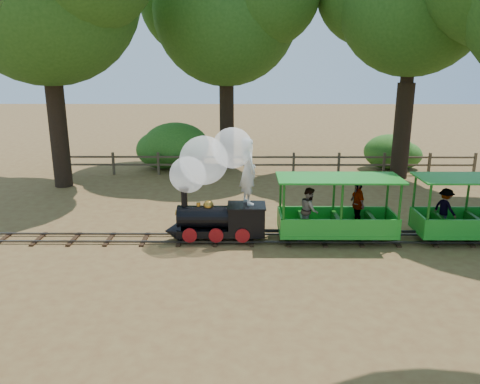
{
  "coord_description": "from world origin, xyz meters",
  "views": [
    {
      "loc": [
        -1.23,
        -12.29,
        4.82
      ],
      "look_at": [
        -1.32,
        0.5,
        1.28
      ],
      "focal_mm": 35.0,
      "sensor_mm": 36.0,
      "label": 1
    }
  ],
  "objects_px": {
    "carriage_rear": "(472,216)",
    "fence": "(271,162)",
    "locomotive": "(214,177)",
    "carriage_front": "(335,214)"
  },
  "relations": [
    {
      "from": "carriage_rear",
      "to": "fence",
      "type": "xyz_separation_m",
      "value": [
        -5.1,
        7.99,
        -0.17
      ]
    },
    {
      "from": "locomotive",
      "to": "carriage_front",
      "type": "height_order",
      "value": "locomotive"
    },
    {
      "from": "carriage_rear",
      "to": "fence",
      "type": "height_order",
      "value": "carriage_rear"
    },
    {
      "from": "locomotive",
      "to": "carriage_front",
      "type": "distance_m",
      "value": 3.5
    },
    {
      "from": "carriage_front",
      "to": "carriage_rear",
      "type": "xyz_separation_m",
      "value": [
        3.8,
        0.0,
        -0.04
      ]
    },
    {
      "from": "carriage_front",
      "to": "fence",
      "type": "relative_size",
      "value": 0.18
    },
    {
      "from": "locomotive",
      "to": "fence",
      "type": "relative_size",
      "value": 0.18
    },
    {
      "from": "fence",
      "to": "locomotive",
      "type": "bearing_deg",
      "value": -104.41
    },
    {
      "from": "locomotive",
      "to": "carriage_rear",
      "type": "bearing_deg",
      "value": -0.53
    },
    {
      "from": "carriage_front",
      "to": "fence",
      "type": "distance_m",
      "value": 8.1
    }
  ]
}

